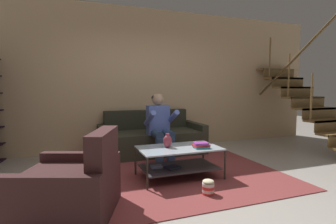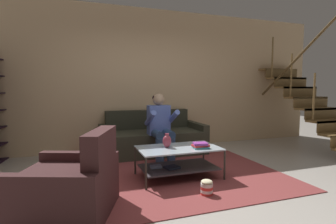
{
  "view_description": "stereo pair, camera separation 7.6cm",
  "coord_description": "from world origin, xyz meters",
  "px_view_note": "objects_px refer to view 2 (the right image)",
  "views": [
    {
      "loc": [
        -1.43,
        -2.92,
        1.26
      ],
      "look_at": [
        -0.04,
        0.85,
        0.9
      ],
      "focal_mm": 28.0,
      "sensor_mm": 36.0,
      "label": 1
    },
    {
      "loc": [
        -1.36,
        -2.94,
        1.26
      ],
      "look_at": [
        -0.04,
        0.85,
        0.9
      ],
      "focal_mm": 28.0,
      "sensor_mm": 36.0,
      "label": 2
    }
  ],
  "objects_px": {
    "couch": "(152,139)",
    "book_stack": "(201,145)",
    "armchair": "(69,188)",
    "popcorn_tub": "(207,187)",
    "person_seated_center": "(161,124)",
    "coffee_table": "(178,158)",
    "vase": "(167,141)"
  },
  "relations": [
    {
      "from": "coffee_table",
      "to": "popcorn_tub",
      "type": "bearing_deg",
      "value": -81.9
    },
    {
      "from": "vase",
      "to": "armchair",
      "type": "xyz_separation_m",
      "value": [
        -1.28,
        -0.73,
        -0.24
      ]
    },
    {
      "from": "couch",
      "to": "armchair",
      "type": "height_order",
      "value": "armchair"
    },
    {
      "from": "couch",
      "to": "person_seated_center",
      "type": "height_order",
      "value": "person_seated_center"
    },
    {
      "from": "person_seated_center",
      "to": "popcorn_tub",
      "type": "distance_m",
      "value": 1.73
    },
    {
      "from": "popcorn_tub",
      "to": "person_seated_center",
      "type": "bearing_deg",
      "value": 91.83
    },
    {
      "from": "coffee_table",
      "to": "book_stack",
      "type": "bearing_deg",
      "value": -25.3
    },
    {
      "from": "book_stack",
      "to": "vase",
      "type": "bearing_deg",
      "value": 155.32
    },
    {
      "from": "couch",
      "to": "popcorn_tub",
      "type": "relative_size",
      "value": 10.51
    },
    {
      "from": "coffee_table",
      "to": "vase",
      "type": "bearing_deg",
      "value": 156.58
    },
    {
      "from": "couch",
      "to": "coffee_table",
      "type": "bearing_deg",
      "value": -91.75
    },
    {
      "from": "coffee_table",
      "to": "armchair",
      "type": "distance_m",
      "value": 1.57
    },
    {
      "from": "armchair",
      "to": "popcorn_tub",
      "type": "bearing_deg",
      "value": -0.56
    },
    {
      "from": "couch",
      "to": "coffee_table",
      "type": "distance_m",
      "value": 1.5
    },
    {
      "from": "couch",
      "to": "person_seated_center",
      "type": "xyz_separation_m",
      "value": [
        -0.0,
        -0.55,
        0.36
      ]
    },
    {
      "from": "person_seated_center",
      "to": "popcorn_tub",
      "type": "bearing_deg",
      "value": -88.17
    },
    {
      "from": "book_stack",
      "to": "armchair",
      "type": "distance_m",
      "value": 1.8
    },
    {
      "from": "vase",
      "to": "book_stack",
      "type": "height_order",
      "value": "vase"
    },
    {
      "from": "couch",
      "to": "person_seated_center",
      "type": "relative_size",
      "value": 1.68
    },
    {
      "from": "book_stack",
      "to": "armchair",
      "type": "xyz_separation_m",
      "value": [
        -1.7,
        -0.54,
        -0.19
      ]
    },
    {
      "from": "armchair",
      "to": "book_stack",
      "type": "bearing_deg",
      "value": 17.54
    },
    {
      "from": "coffee_table",
      "to": "popcorn_tub",
      "type": "relative_size",
      "value": 6.06
    },
    {
      "from": "armchair",
      "to": "popcorn_tub",
      "type": "relative_size",
      "value": 6.15
    },
    {
      "from": "coffee_table",
      "to": "vase",
      "type": "xyz_separation_m",
      "value": [
        -0.14,
        0.06,
        0.24
      ]
    },
    {
      "from": "person_seated_center",
      "to": "vase",
      "type": "bearing_deg",
      "value": -101.87
    },
    {
      "from": "couch",
      "to": "book_stack",
      "type": "bearing_deg",
      "value": -81.63
    },
    {
      "from": "vase",
      "to": "person_seated_center",
      "type": "bearing_deg",
      "value": 78.13
    },
    {
      "from": "person_seated_center",
      "to": "book_stack",
      "type": "distance_m",
      "value": 1.12
    },
    {
      "from": "person_seated_center",
      "to": "armchair",
      "type": "xyz_separation_m",
      "value": [
        -1.46,
        -1.62,
        -0.36
      ]
    },
    {
      "from": "coffee_table",
      "to": "book_stack",
      "type": "xyz_separation_m",
      "value": [
        0.29,
        -0.14,
        0.18
      ]
    },
    {
      "from": "coffee_table",
      "to": "popcorn_tub",
      "type": "height_order",
      "value": "coffee_table"
    },
    {
      "from": "popcorn_tub",
      "to": "armchair",
      "type": "bearing_deg",
      "value": 179.44
    }
  ]
}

